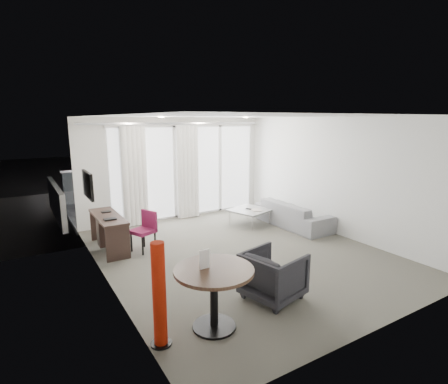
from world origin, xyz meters
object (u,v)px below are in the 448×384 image
tub_armchair (273,275)px  rattan_chair_b (207,183)px  sofa (293,214)px  desk (109,232)px  coffee_table (250,217)px  rattan_chair_a (187,189)px  red_lamp (159,295)px  desk_chair (143,232)px  round_table (214,299)px

tub_armchair → rattan_chair_b: size_ratio=0.91×
sofa → desk: bearing=80.2°
tub_armchair → coffee_table: 3.62m
sofa → rattan_chair_a: (-1.04, 3.81, 0.07)m
rattan_chair_a → rattan_chair_b: (0.87, 0.28, 0.05)m
sofa → rattan_chair_a: 3.95m
red_lamp → rattan_chair_a: bearing=62.5°
desk → rattan_chair_b: (4.03, 3.37, 0.08)m
desk_chair → rattan_chair_a: size_ratio=1.07×
desk_chair → red_lamp: (-0.78, -2.95, 0.23)m
desk → coffee_table: (3.36, -0.10, -0.15)m
round_table → rattan_chair_b: bearing=62.3°
coffee_table → sofa: sofa is taller
round_table → coffee_table: (2.90, 3.34, -0.20)m
round_table → red_lamp: 0.73m
round_table → rattan_chair_a: round_table is taller
coffee_table → desk_chair: bearing=-172.8°
desk_chair → rattan_chair_b: rattan_chair_b is taller
tub_armchair → desk: bearing=12.4°
desk → round_table: 3.47m
round_table → sofa: round_table is taller
coffee_table → sofa: 1.05m
rattan_chair_a → desk_chair: bearing=-112.5°
red_lamp → rattan_chair_b: bearing=57.8°
red_lamp → sofa: size_ratio=0.61×
red_lamp → round_table: bearing=-2.3°
desk_chair → tub_armchair: size_ratio=1.02×
red_lamp → coffee_table: bearing=42.6°
round_table → sofa: bearing=35.9°
tub_armchair → rattan_chair_b: (2.48, 6.60, 0.07)m
red_lamp → tub_armchair: bearing=5.6°
desk → red_lamp: 3.43m
desk_chair → rattan_chair_b: bearing=24.4°
desk_chair → red_lamp: red_lamp is taller
red_lamp → sofa: 5.19m
desk_chair → rattan_chair_b: size_ratio=0.93×
round_table → tub_armchair: (1.10, 0.20, -0.04)m
tub_armchair → rattan_chair_a: rattan_chair_a is taller
desk_chair → round_table: bearing=-115.0°
rattan_chair_a → round_table: bearing=-98.6°
desk_chair → coffee_table: (2.81, 0.35, -0.20)m
round_table → tub_armchair: bearing=10.6°
desk_chair → sofa: size_ratio=0.39×
desk → red_lamp: bearing=-93.9°
desk_chair → round_table: desk_chair is taller
desk → rattan_chair_a: size_ratio=1.98×
tub_armchair → sofa: 3.65m
round_table → coffee_table: size_ratio=1.15×
coffee_table → rattan_chair_b: size_ratio=1.00×
red_lamp → sofa: (4.43, 2.68, -0.32)m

